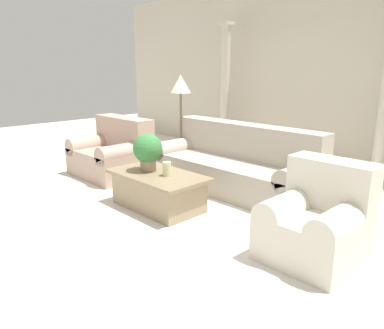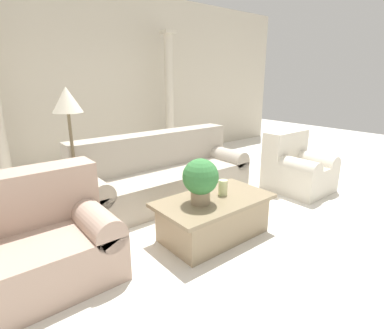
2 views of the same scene
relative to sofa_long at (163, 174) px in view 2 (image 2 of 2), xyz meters
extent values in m
plane|color=silver|center=(-0.17, -0.85, -0.35)|extent=(16.00, 16.00, 0.00)
cube|color=beige|center=(-0.17, 2.13, 1.25)|extent=(10.00, 0.06, 3.20)
cube|color=#ADA393|center=(0.00, -0.08, -0.14)|extent=(2.45, 0.90, 0.42)
cube|color=#ADA393|center=(0.00, 0.22, 0.31)|extent=(2.45, 0.32, 0.48)
cylinder|color=#ADA393|center=(-1.09, -0.08, 0.10)|extent=(0.28, 0.90, 0.28)
cylinder|color=#ADA393|center=(1.09, -0.08, 0.10)|extent=(0.28, 0.90, 0.28)
cube|color=tan|center=(-1.83, -0.90, -0.14)|extent=(1.19, 0.90, 0.42)
cube|color=tan|center=(-1.83, -0.61, 0.31)|extent=(1.19, 0.32, 0.48)
cylinder|color=tan|center=(-1.37, -0.90, 0.10)|extent=(0.28, 0.90, 0.28)
cube|color=#998466|center=(-0.19, -1.25, -0.15)|extent=(1.09, 0.61, 0.40)
cube|color=#897759|center=(-0.19, -1.25, 0.06)|extent=(1.24, 0.70, 0.04)
cylinder|color=#937F60|center=(-0.38, -1.24, 0.15)|extent=(0.20, 0.20, 0.13)
sphere|color=#387A3D|center=(-0.38, -1.24, 0.37)|extent=(0.36, 0.36, 0.36)
cylinder|color=beige|center=(-0.04, -1.23, 0.17)|extent=(0.10, 0.10, 0.17)
cylinder|color=brown|center=(-1.18, 0.05, -0.34)|extent=(0.21, 0.21, 0.03)
cylinder|color=brown|center=(-1.18, 0.05, 0.31)|extent=(0.04, 0.04, 1.26)
cone|color=beige|center=(-1.18, 0.05, 1.08)|extent=(0.32, 0.32, 0.28)
cylinder|color=beige|center=(1.31, 1.70, 0.87)|extent=(0.17, 0.17, 2.45)
cube|color=beige|center=(1.31, 1.70, 2.13)|extent=(0.24, 0.24, 0.06)
cube|color=beige|center=(1.76, -1.04, -0.14)|extent=(0.78, 0.85, 0.42)
cube|color=beige|center=(1.76, -0.77, 0.29)|extent=(0.78, 0.30, 0.46)
cylinder|color=beige|center=(1.51, -1.04, 0.07)|extent=(0.28, 0.85, 0.28)
cylinder|color=beige|center=(2.02, -1.04, 0.07)|extent=(0.28, 0.85, 0.28)
camera|label=1|loc=(3.22, -3.99, 1.34)|focal=35.00mm
camera|label=2|loc=(-2.21, -3.37, 1.31)|focal=28.00mm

